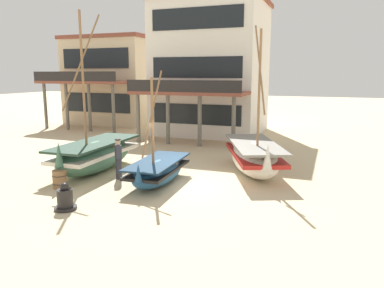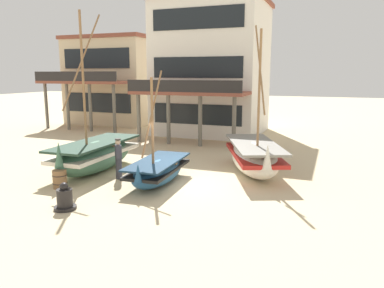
{
  "view_description": "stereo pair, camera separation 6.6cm",
  "coord_description": "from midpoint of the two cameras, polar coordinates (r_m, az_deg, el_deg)",
  "views": [
    {
      "loc": [
        5.36,
        -13.1,
        4.29
      ],
      "look_at": [
        0.0,
        1.0,
        1.4
      ],
      "focal_mm": 34.49,
      "sensor_mm": 36.0,
      "label": 1
    },
    {
      "loc": [
        5.42,
        -13.07,
        4.29
      ],
      "look_at": [
        0.0,
        1.0,
        1.4
      ],
      "focal_mm": 34.49,
      "sensor_mm": 36.0,
      "label": 2
    }
  ],
  "objects": [
    {
      "name": "wooden_barrel",
      "position": [
        14.91,
        -19.89,
        -5.14
      ],
      "size": [
        0.56,
        0.56,
        0.7
      ],
      "color": "olive",
      "rests_on": "ground"
    },
    {
      "name": "fishing_boat_far_right",
      "position": [
        14.64,
        -5.42,
        -4.12
      ],
      "size": [
        1.71,
        3.8,
        4.41
      ],
      "color": "#23517A",
      "rests_on": "ground"
    },
    {
      "name": "harbor_building_annex",
      "position": [
        33.42,
        -12.01,
        9.59
      ],
      "size": [
        7.57,
        8.48,
        7.37
      ],
      "color": "beige",
      "rests_on": "ground"
    },
    {
      "name": "capstan_winch",
      "position": [
        12.58,
        -19.18,
        -8.07
      ],
      "size": [
        0.71,
        0.71,
        0.89
      ],
      "color": "black",
      "rests_on": "ground"
    },
    {
      "name": "harbor_building_main",
      "position": [
        27.15,
        2.96,
        11.63
      ],
      "size": [
        7.52,
        9.22,
        9.35
      ],
      "color": "white",
      "rests_on": "ground"
    },
    {
      "name": "fisherman_by_hull",
      "position": [
        15.43,
        -11.42,
        -2.32
      ],
      "size": [
        0.41,
        0.41,
        1.68
      ],
      "color": "#33333D",
      "rests_on": "ground"
    },
    {
      "name": "fishing_boat_centre_large",
      "position": [
        16.84,
        -14.83,
        -1.66
      ],
      "size": [
        1.94,
        5.06,
        6.8
      ],
      "color": "#427056",
      "rests_on": "ground"
    },
    {
      "name": "fishing_boat_near_left",
      "position": [
        16.26,
        9.44,
        -1.89
      ],
      "size": [
        3.61,
        5.27,
        6.29
      ],
      "color": "silver",
      "rests_on": "ground"
    },
    {
      "name": "ground_plane",
      "position": [
        14.79,
        -1.51,
        -6.02
      ],
      "size": [
        120.0,
        120.0,
        0.0
      ],
      "primitive_type": "plane",
      "color": "#CCB78E"
    }
  ]
}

